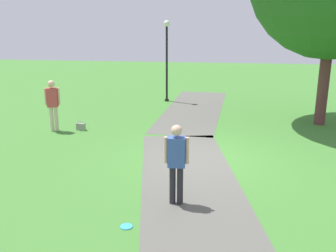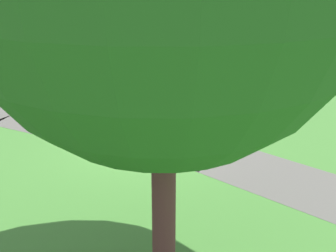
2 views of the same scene
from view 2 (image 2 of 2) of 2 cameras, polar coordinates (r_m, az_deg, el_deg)
The scene contains 8 objects.
ground_plane at distance 13.28m, azimuth -3.52°, elevation -3.02°, with size 48.00×48.00×0.00m, color #407B31.
footpath_segment_mid at distance 14.71m, azimuth -8.43°, elevation -0.85°, with size 8.29×3.72×0.01m.
lawn_boulder at distance 19.77m, azimuth -5.86°, elevation 5.81°, with size 1.38×1.35×0.74m.
woman_with_handbag at distance 16.20m, azimuth 14.76°, elevation 4.53°, with size 0.32×0.51×1.79m.
man_near_boulder at distance 15.20m, azimuth -10.28°, elevation 3.76°, with size 0.26×0.52×1.75m.
handbag_on_grass at distance 15.61m, azimuth 13.90°, elevation 0.54°, with size 0.32×0.34×0.31m.
backpack_by_boulder at distance 19.23m, azimuth -5.63°, elevation 4.86°, with size 0.28×0.30×0.40m.
frisbee_on_grass at distance 16.80m, azimuth -10.43°, elevation 1.72°, with size 0.24×0.24×0.02m.
Camera 2 is at (-8.23, 9.05, 5.19)m, focal length 47.73 mm.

